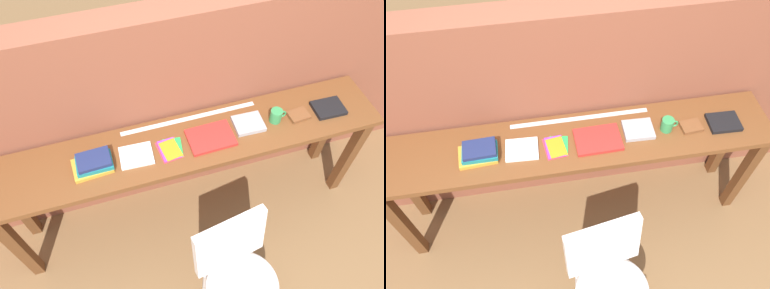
# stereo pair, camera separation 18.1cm
# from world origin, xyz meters

# --- Properties ---
(ground_plane) EXTENTS (40.00, 40.00, 0.00)m
(ground_plane) POSITION_xyz_m (0.00, 0.00, 0.00)
(ground_plane) COLOR brown
(brick_wall_back) EXTENTS (6.00, 0.20, 1.59)m
(brick_wall_back) POSITION_xyz_m (0.00, 0.64, 0.80)
(brick_wall_back) COLOR brown
(brick_wall_back) RESTS_ON ground
(sideboard) EXTENTS (2.50, 0.44, 0.88)m
(sideboard) POSITION_xyz_m (0.00, 0.30, 0.74)
(sideboard) COLOR brown
(sideboard) RESTS_ON ground
(chair_white_moulded) EXTENTS (0.51, 0.52, 0.89)m
(chair_white_moulded) POSITION_xyz_m (0.07, -0.44, 0.53)
(chair_white_moulded) COLOR white
(chair_white_moulded) RESTS_ON ground
(book_stack_leftmost) EXTENTS (0.24, 0.17, 0.08)m
(book_stack_leftmost) POSITION_xyz_m (-0.59, 0.28, 0.92)
(book_stack_leftmost) COLOR gold
(book_stack_leftmost) RESTS_ON sideboard
(magazine_cycling) EXTENTS (0.20, 0.17, 0.02)m
(magazine_cycling) POSITION_xyz_m (-0.34, 0.28, 0.89)
(magazine_cycling) COLOR white
(magazine_cycling) RESTS_ON sideboard
(pamphlet_pile_colourful) EXTENTS (0.16, 0.18, 0.01)m
(pamphlet_pile_colourful) POSITION_xyz_m (-0.13, 0.27, 0.89)
(pamphlet_pile_colourful) COLOR #E5334C
(pamphlet_pile_colourful) RESTS_ON sideboard
(book_open_centre) EXTENTS (0.29, 0.21, 0.02)m
(book_open_centre) POSITION_xyz_m (0.13, 0.27, 0.89)
(book_open_centre) COLOR red
(book_open_centre) RESTS_ON sideboard
(book_grey_hardcover) EXTENTS (0.19, 0.16, 0.03)m
(book_grey_hardcover) POSITION_xyz_m (0.39, 0.31, 0.89)
(book_grey_hardcover) COLOR #9E9EA3
(book_grey_hardcover) RESTS_ON sideboard
(mug) EXTENTS (0.11, 0.08, 0.09)m
(mug) POSITION_xyz_m (0.57, 0.29, 0.92)
(mug) COLOR #338C4C
(mug) RESTS_ON sideboard
(leather_journal_brown) EXTENTS (0.14, 0.11, 0.02)m
(leather_journal_brown) POSITION_xyz_m (0.73, 0.28, 0.89)
(leather_journal_brown) COLOR brown
(leather_journal_brown) RESTS_ON sideboard
(book_repair_rightmost) EXTENTS (0.20, 0.16, 0.03)m
(book_repair_rightmost) POSITION_xyz_m (0.95, 0.28, 0.89)
(book_repair_rightmost) COLOR black
(book_repair_rightmost) RESTS_ON sideboard
(ruler_metal_back_edge) EXTENTS (0.90, 0.03, 0.00)m
(ruler_metal_back_edge) POSITION_xyz_m (0.05, 0.47, 0.88)
(ruler_metal_back_edge) COLOR silver
(ruler_metal_back_edge) RESTS_ON sideboard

